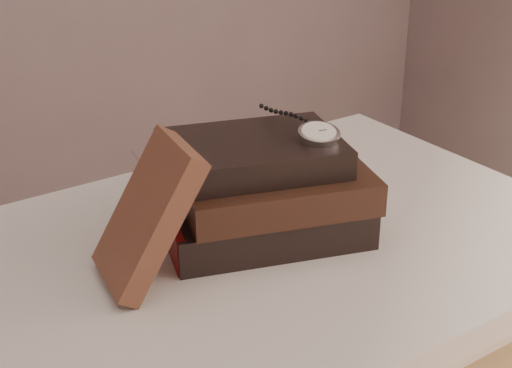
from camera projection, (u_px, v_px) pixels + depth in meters
table at (226, 310)px, 1.04m from camera, size 1.00×0.60×0.75m
book_stack at (263, 191)px, 1.02m from camera, size 0.31×0.26×0.13m
journal at (148, 214)px, 0.90m from camera, size 0.14×0.13×0.18m
pocket_watch at (316, 133)px, 1.00m from camera, size 0.07×0.16×0.02m
eyeglasses at (179, 164)px, 1.07m from camera, size 0.15×0.16×0.05m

